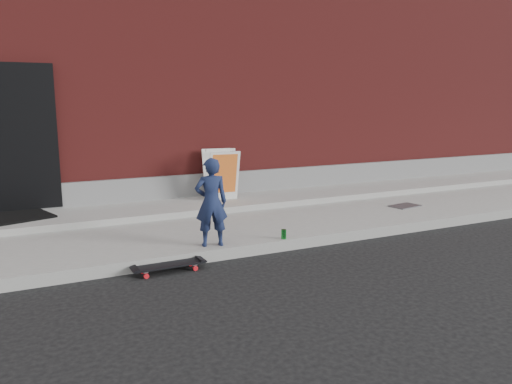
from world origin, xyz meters
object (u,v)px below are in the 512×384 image
skateboard (169,266)px  pizza_sign (221,174)px  soda_can (284,234)px  child (211,202)px

skateboard → pizza_sign: 3.21m
skateboard → pizza_sign: pizza_sign is taller
pizza_sign → soda_can: size_ratio=6.97×
child → soda_can: bearing=-175.9°
pizza_sign → child: bearing=-114.5°
pizza_sign → soda_can: pizza_sign is taller
skateboard → pizza_sign: bearing=57.0°
pizza_sign → soda_can: 2.49m
child → soda_can: (0.97, -0.13, -0.50)m
child → soda_can: size_ratio=8.83×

